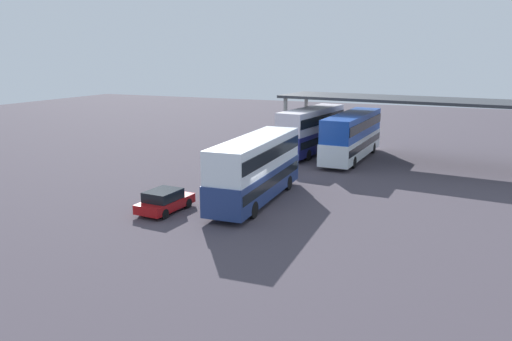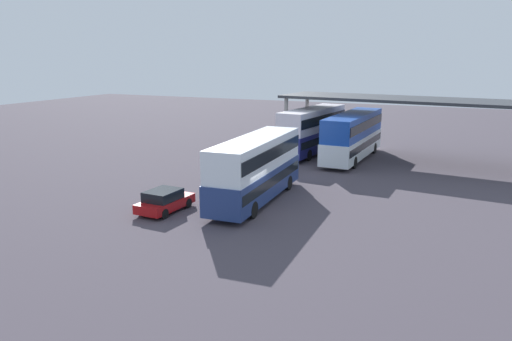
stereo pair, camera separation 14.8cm
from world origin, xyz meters
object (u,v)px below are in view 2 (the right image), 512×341
at_px(parked_hatchback, 165,201).
at_px(double_decker_near_canopy, 313,129).
at_px(double_decker_main, 256,167).
at_px(double_decker_mid_row, 353,134).

bearing_deg(parked_hatchback, double_decker_near_canopy, -3.83).
xyz_separation_m(double_decker_main, parked_hatchback, (-4.07, -4.28, -1.58)).
bearing_deg(parked_hatchback, double_decker_mid_row, -15.58).
bearing_deg(double_decker_mid_row, double_decker_near_canopy, 76.74).
height_order(double_decker_near_canopy, double_decker_mid_row, double_decker_near_canopy).
bearing_deg(double_decker_main, double_decker_near_canopy, 2.88).
distance_m(double_decker_main, double_decker_near_canopy, 16.60).
xyz_separation_m(double_decker_main, double_decker_near_canopy, (-1.56, 16.52, 0.09)).
height_order(double_decker_main, double_decker_near_canopy, double_decker_near_canopy).
relative_size(parked_hatchback, double_decker_near_canopy, 0.36).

